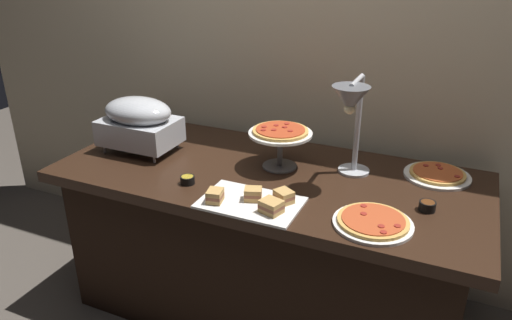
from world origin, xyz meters
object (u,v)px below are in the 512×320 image
at_px(chafing_dish, 139,121).
at_px(sauce_cup_near, 427,206).
at_px(pizza_plate_center, 373,222).
at_px(heat_lamp, 352,108).
at_px(pizza_plate_raised_stand, 280,136).
at_px(pizza_plate_front, 437,174).
at_px(sandwich_platter, 254,201).
at_px(sauce_cup_far, 188,180).

distance_m(chafing_dish, sauce_cup_near, 1.37).
bearing_deg(pizza_plate_center, heat_lamp, 122.44).
relative_size(pizza_plate_center, pizza_plate_raised_stand, 1.02).
relative_size(heat_lamp, pizza_plate_front, 1.57).
distance_m(chafing_dish, pizza_plate_raised_stand, 0.70).
height_order(pizza_plate_front, pizza_plate_raised_stand, pizza_plate_raised_stand).
xyz_separation_m(sandwich_platter, sauce_cup_far, (-0.34, 0.06, -0.00)).
bearing_deg(heat_lamp, pizza_plate_raised_stand, 169.36).
bearing_deg(sauce_cup_far, pizza_plate_center, -0.96).
relative_size(pizza_plate_center, sauce_cup_near, 4.60).
height_order(heat_lamp, sandwich_platter, heat_lamp).
xyz_separation_m(pizza_plate_center, sandwich_platter, (-0.46, -0.04, 0.01)).
bearing_deg(pizza_plate_raised_stand, heat_lamp, -10.64).
relative_size(pizza_plate_center, sauce_cup_far, 4.74).
distance_m(heat_lamp, sandwich_platter, 0.53).
bearing_deg(sauce_cup_far, sandwich_platter, -9.54).
bearing_deg(heat_lamp, pizza_plate_center, -57.56).
height_order(sauce_cup_near, sauce_cup_far, sauce_cup_near).
height_order(pizza_plate_raised_stand, sauce_cup_near, pizza_plate_raised_stand).
distance_m(sandwich_platter, sauce_cup_near, 0.67).
distance_m(heat_lamp, pizza_plate_center, 0.46).
bearing_deg(chafing_dish, pizza_plate_center, -11.24).
bearing_deg(sauce_cup_near, pizza_plate_raised_stand, 167.88).
bearing_deg(chafing_dish, pizza_plate_raised_stand, 7.95).
distance_m(chafing_dish, heat_lamp, 1.04).
bearing_deg(pizza_plate_center, sauce_cup_near, 49.02).
bearing_deg(chafing_dish, sauce_cup_far, -29.09).
height_order(chafing_dish, sauce_cup_far, chafing_dish).
distance_m(sauce_cup_near, sauce_cup_far, 0.98).
bearing_deg(heat_lamp, sauce_cup_far, -157.12).
bearing_deg(pizza_plate_front, heat_lamp, -144.96).
distance_m(chafing_dish, sauce_cup_far, 0.48).
bearing_deg(pizza_plate_center, pizza_plate_front, 71.47).
height_order(chafing_dish, pizza_plate_raised_stand, chafing_dish).
height_order(chafing_dish, pizza_plate_center, chafing_dish).
bearing_deg(pizza_plate_center, sauce_cup_far, 179.04).
height_order(sandwich_platter, sauce_cup_far, sandwich_platter).
bearing_deg(sandwich_platter, chafing_dish, 159.19).
bearing_deg(sauce_cup_near, sandwich_platter, -159.35).
bearing_deg(pizza_plate_raised_stand, sauce_cup_far, -132.51).
bearing_deg(pizza_plate_front, pizza_plate_center, -108.53).
bearing_deg(pizza_plate_center, pizza_plate_raised_stand, 146.05).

